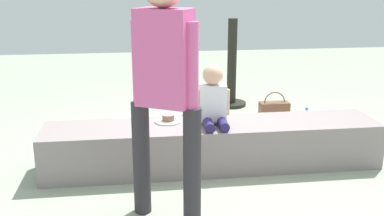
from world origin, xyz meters
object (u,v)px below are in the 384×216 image
(child_seated, at_px, (213,99))
(water_bottle_far_side, at_px, (306,119))
(cake_plate, at_px, (168,119))
(gift_bag, at_px, (142,136))
(party_cup_red, at_px, (243,122))
(adult_standing, at_px, (165,74))
(water_bottle_near_gift, at_px, (223,127))
(cake_box_white, at_px, (132,125))
(handbag_black_leather, at_px, (196,126))
(handbag_brown_canvas, at_px, (274,112))

(child_seated, relative_size, water_bottle_far_side, 2.26)
(cake_plate, bearing_deg, gift_bag, 124.19)
(gift_bag, height_order, party_cup_red, gift_bag)
(party_cup_red, bearing_deg, child_seated, -117.25)
(child_seated, relative_size, gift_bag, 1.45)
(adult_standing, xyz_separation_m, cake_plate, (0.09, 0.86, -0.56))
(water_bottle_near_gift, xyz_separation_m, water_bottle_far_side, (0.89, 0.13, 0.01))
(water_bottle_far_side, distance_m, cake_box_white, 1.79)
(handbag_black_leather, bearing_deg, adult_standing, -105.09)
(adult_standing, distance_m, cake_box_white, 1.97)
(water_bottle_near_gift, relative_size, cake_box_white, 0.65)
(gift_bag, relative_size, handbag_black_leather, 1.10)
(cake_box_white, bearing_deg, party_cup_red, -1.87)
(cake_plate, bearing_deg, water_bottle_near_gift, 46.38)
(child_seated, distance_m, gift_bag, 0.82)
(gift_bag, relative_size, party_cup_red, 2.97)
(water_bottle_far_side, bearing_deg, gift_bag, -165.49)
(child_seated, height_order, adult_standing, adult_standing)
(adult_standing, xyz_separation_m, handbag_black_leather, (0.40, 1.50, -0.83))
(cake_plate, relative_size, gift_bag, 0.67)
(water_bottle_near_gift, height_order, handbag_black_leather, handbag_black_leather)
(gift_bag, height_order, cake_box_white, gift_bag)
(water_bottle_near_gift, distance_m, cake_box_white, 0.93)
(handbag_black_leather, bearing_deg, water_bottle_near_gift, -3.71)
(child_seated, height_order, water_bottle_near_gift, child_seated)
(adult_standing, height_order, party_cup_red, adult_standing)
(child_seated, xyz_separation_m, cake_plate, (-0.35, 0.12, -0.19))
(adult_standing, relative_size, water_bottle_far_side, 7.31)
(cake_box_white, distance_m, handbag_black_leather, 0.67)
(child_seated, distance_m, cake_box_white, 1.30)
(adult_standing, bearing_deg, handbag_black_leather, 74.91)
(handbag_black_leather, xyz_separation_m, handbag_brown_canvas, (0.89, 0.33, 0.01))
(child_seated, bearing_deg, cake_box_white, 123.05)
(water_bottle_near_gift, bearing_deg, handbag_brown_canvas, 29.26)
(party_cup_red, bearing_deg, cake_box_white, 178.13)
(water_bottle_far_side, bearing_deg, water_bottle_near_gift, -171.72)
(adult_standing, relative_size, handbag_brown_canvas, 4.63)
(gift_bag, bearing_deg, adult_standing, -83.96)
(water_bottle_near_gift, xyz_separation_m, party_cup_red, (0.25, 0.23, -0.04))
(child_seated, xyz_separation_m, gift_bag, (-0.56, 0.42, -0.43))
(party_cup_red, xyz_separation_m, cake_box_white, (-1.14, 0.04, 0.01))
(water_bottle_far_side, distance_m, party_cup_red, 0.65)
(cake_box_white, bearing_deg, cake_plate, -71.09)
(cake_plate, xyz_separation_m, handbag_black_leather, (0.32, 0.63, -0.28))
(water_bottle_near_gift, bearing_deg, cake_plate, -133.62)
(water_bottle_near_gift, distance_m, water_bottle_far_side, 0.90)
(party_cup_red, distance_m, handbag_brown_canvas, 0.39)
(water_bottle_far_side, distance_m, handbag_black_leather, 1.17)
(handbag_brown_canvas, bearing_deg, water_bottle_near_gift, -150.74)
(water_bottle_far_side, height_order, party_cup_red, water_bottle_far_side)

